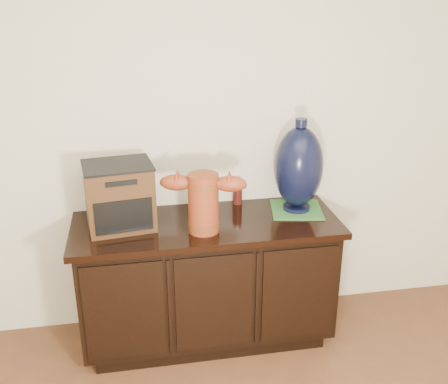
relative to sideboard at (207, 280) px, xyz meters
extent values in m
plane|color=silver|center=(0.00, 0.27, 0.91)|extent=(4.50, 0.00, 4.50)
cube|color=black|center=(0.00, 0.00, -0.35)|extent=(1.29, 0.45, 0.08)
cube|color=black|center=(0.00, 0.00, 0.01)|extent=(1.40, 0.50, 0.64)
cube|color=black|center=(0.00, 0.00, 0.35)|extent=(1.46, 0.56, 0.03)
cube|color=black|center=(-0.47, -0.25, 0.01)|extent=(0.41, 0.01, 0.56)
cube|color=black|center=(0.00, -0.25, 0.01)|extent=(0.41, 0.01, 0.56)
cube|color=black|center=(0.47, -0.25, 0.01)|extent=(0.41, 0.01, 0.56)
cylinder|color=#91391A|center=(-0.03, -0.10, 0.53)|extent=(0.19, 0.19, 0.32)
cylinder|color=#411A0C|center=(-0.03, -0.10, 0.41)|extent=(0.20, 0.20, 0.03)
cylinder|color=#411A0C|center=(-0.03, -0.10, 0.63)|extent=(0.20, 0.20, 0.03)
ellipsoid|color=#91391A|center=(-0.16, -0.07, 0.64)|extent=(0.18, 0.12, 0.08)
ellipsoid|color=#91391A|center=(0.10, -0.14, 0.64)|extent=(0.18, 0.12, 0.08)
cube|color=#422510|center=(-0.45, 0.03, 0.54)|extent=(0.37, 0.32, 0.34)
cube|color=black|center=(-0.44, -0.11, 0.49)|extent=(0.29, 0.05, 0.18)
cube|color=black|center=(-0.45, 0.03, 0.71)|extent=(0.39, 0.33, 0.01)
cube|color=#336F32|center=(0.53, 0.07, 0.37)|extent=(0.33, 0.33, 0.01)
cylinder|color=black|center=(0.53, 0.07, 0.39)|extent=(0.15, 0.15, 0.02)
ellipsoid|color=black|center=(0.53, 0.07, 0.63)|extent=(0.32, 0.32, 0.46)
cylinder|color=black|center=(0.53, 0.07, 0.88)|extent=(0.07, 0.07, 0.04)
cylinder|color=#611810|center=(0.22, 0.23, 0.44)|extent=(0.05, 0.05, 0.14)
cylinder|color=silver|center=(0.22, 0.23, 0.52)|extent=(0.05, 0.05, 0.02)
camera|label=1|loc=(-0.36, -2.57, 1.59)|focal=42.00mm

